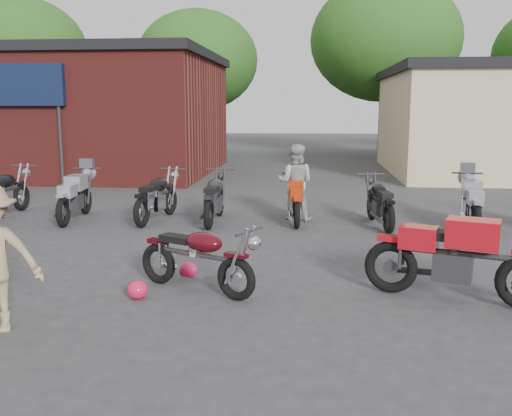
# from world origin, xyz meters

# --- Properties ---
(ground) EXTENTS (90.00, 90.00, 0.00)m
(ground) POSITION_xyz_m (0.00, 0.00, 0.00)
(ground) COLOR #333436
(brick_building) EXTENTS (12.00, 8.00, 4.00)m
(brick_building) POSITION_xyz_m (-9.00, 14.00, 2.00)
(brick_building) COLOR maroon
(brick_building) RESTS_ON ground
(tree_0) EXTENTS (6.56, 6.56, 8.20)m
(tree_0) POSITION_xyz_m (-14.00, 22.00, 4.10)
(tree_0) COLOR #214713
(tree_0) RESTS_ON ground
(tree_1) EXTENTS (5.92, 5.92, 7.40)m
(tree_1) POSITION_xyz_m (-5.00, 22.00, 3.70)
(tree_1) COLOR #214713
(tree_1) RESTS_ON ground
(tree_2) EXTENTS (7.04, 7.04, 8.80)m
(tree_2) POSITION_xyz_m (4.00, 22.00, 4.40)
(tree_2) COLOR #214713
(tree_2) RESTS_ON ground
(vintage_motorcycle) EXTENTS (1.85, 1.33, 1.03)m
(vintage_motorcycle) POSITION_xyz_m (-0.79, 0.76, 0.51)
(vintage_motorcycle) COLOR #460811
(vintage_motorcycle) RESTS_ON ground
(sportbike) EXTENTS (2.30, 1.41, 1.26)m
(sportbike) POSITION_xyz_m (2.48, 0.70, 0.63)
(sportbike) COLOR red
(sportbike) RESTS_ON ground
(helmet) EXTENTS (0.27, 0.27, 0.24)m
(helmet) POSITION_xyz_m (-1.50, 0.42, 0.12)
(helmet) COLOR #D91742
(helmet) RESTS_ON ground
(person_light) EXTENTS (0.87, 0.72, 1.61)m
(person_light) POSITION_xyz_m (0.32, 5.71, 0.80)
(person_light) COLOR #AFAFAB
(person_light) RESTS_ON ground
(row_bike_0) EXTENTS (0.74, 2.02, 1.16)m
(row_bike_0) POSITION_xyz_m (-6.05, 5.46, 0.58)
(row_bike_0) COLOR black
(row_bike_0) RESTS_ON ground
(row_bike_1) EXTENTS (0.80, 2.01, 1.14)m
(row_bike_1) POSITION_xyz_m (-4.32, 5.21, 0.57)
(row_bike_1) COLOR #92969F
(row_bike_1) RESTS_ON ground
(row_bike_2) EXTENTS (0.94, 2.03, 1.13)m
(row_bike_2) POSITION_xyz_m (-2.58, 5.33, 0.57)
(row_bike_2) COLOR black
(row_bike_2) RESTS_ON ground
(row_bike_3) EXTENTS (0.67, 1.98, 1.14)m
(row_bike_3) POSITION_xyz_m (-1.34, 5.28, 0.57)
(row_bike_3) COLOR #232325
(row_bike_3) RESTS_ON ground
(row_bike_4) EXTENTS (0.71, 1.84, 1.05)m
(row_bike_4) POSITION_xyz_m (0.34, 5.48, 0.52)
(row_bike_4) COLOR #BD360F
(row_bike_4) RESTS_ON ground
(row_bike_5) EXTENTS (0.86, 1.93, 1.08)m
(row_bike_5) POSITION_xyz_m (2.03, 5.20, 0.54)
(row_bike_5) COLOR black
(row_bike_5) RESTS_ON ground
(row_bike_6) EXTENTS (0.90, 2.02, 1.13)m
(row_bike_6) POSITION_xyz_m (3.80, 5.15, 0.57)
(row_bike_6) COLOR #9495A1
(row_bike_6) RESTS_ON ground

